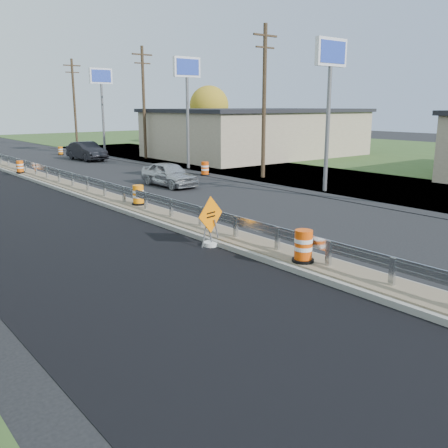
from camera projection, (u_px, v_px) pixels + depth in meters
ground at (201, 232)px, 18.45m from camera, size 140.00×140.00×0.00m
grass_verge_far at (408, 158)px, 44.27m from camera, size 40.00×120.00×0.03m
milled_overlay at (0, 205)px, 23.38m from camera, size 7.20×120.00×0.01m
median at (105, 198)px, 24.50m from camera, size 1.60×55.00×0.23m
guardrail at (96, 183)px, 25.12m from camera, size 0.10×46.15×0.72m
retail_building_near at (257, 132)px, 45.90m from camera, size 18.50×12.50×4.27m
pylon_sign_south at (330, 67)px, 25.61m from camera, size 2.20×0.30×7.90m
pylon_sign_mid at (187, 78)px, 35.49m from camera, size 2.20×0.30×7.90m
pylon_sign_north at (101, 84)px, 46.13m from camera, size 2.20×0.30×7.90m
utility_pole_smid at (264, 99)px, 31.13m from camera, size 1.90×0.26×9.40m
utility_pole_nmid at (144, 101)px, 42.53m from camera, size 1.90×0.26×9.40m
utility_pole_north at (74, 102)px, 53.93m from camera, size 1.90×0.26×9.40m
tree_far_yellow at (209, 106)px, 59.03m from camera, size 4.62×4.62×6.86m
caution_sign at (211, 234)px, 16.44m from camera, size 1.19×0.51×1.68m
barrel_median_near at (303, 247)px, 14.04m from camera, size 0.63×0.63×0.92m
barrel_median_mid at (138, 195)px, 22.19m from camera, size 0.60×0.60×0.88m
barrel_median_far at (20, 167)px, 32.74m from camera, size 0.54×0.54×0.79m
barrel_shoulder_near at (205, 169)px, 33.19m from camera, size 0.62×0.62×0.91m
barrel_shoulder_far at (61, 151)px, 47.03m from camera, size 0.53×0.53×0.78m
car_silver at (169, 174)px, 28.69m from camera, size 1.76×4.13×1.39m
car_dark_mid at (87, 151)px, 42.38m from camera, size 1.87×4.79×1.55m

